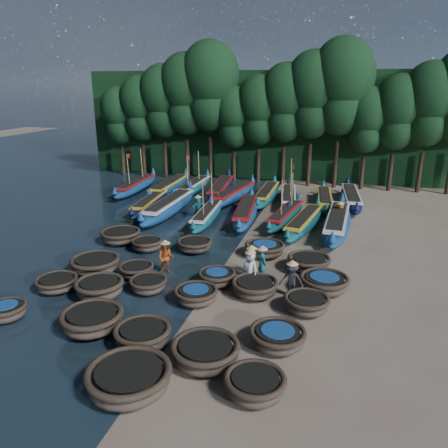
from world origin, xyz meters
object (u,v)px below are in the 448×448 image
(coracle_24, at_px, (309,263))
(fisherman_4, at_px, (251,261))
(coracle_18, at_px, (255,287))
(long_boat_3, at_px, (169,207))
(coracle_17, at_px, (217,277))
(coracle_20, at_px, (121,236))
(coracle_11, at_px, (100,288))
(long_boat_12, at_px, (221,189))
(long_boat_16, at_px, (325,200))
(coracle_6, at_px, (92,320))
(long_boat_11, at_px, (193,187))
(long_boat_13, at_px, (234,194))
(coracle_9, at_px, (277,337))
(fisherman_3, at_px, (292,279))
(coracle_15, at_px, (95,264))
(coracle_22, at_px, (195,245))
(long_boat_14, at_px, (267,194))
(fisherman_5, at_px, (198,206))
(coracle_13, at_px, (196,295))
(coracle_14, at_px, (307,303))
(coracle_12, at_px, (148,284))
(fisherman_6, at_px, (340,213))
(coracle_16, at_px, (136,270))
(long_boat_8, at_px, (337,223))
(long_boat_5, at_px, (246,212))
(coracle_5, at_px, (6,311))
(coracle_4, at_px, (255,385))
(fisherman_2, at_px, (166,257))
(coracle_3, at_px, (129,379))
(long_boat_2, at_px, (150,203))
(long_boat_17, at_px, (351,198))
(long_boat_15, at_px, (289,198))
(long_boat_7, at_px, (304,222))
(long_boat_9, at_px, (136,186))
(coracle_7, at_px, (143,335))
(coracle_8, at_px, (205,352))
(long_boat_4, at_px, (207,215))
(coracle_21, at_px, (147,244))
(long_boat_10, at_px, (170,187))
(fisherman_0, at_px, (250,267))

(coracle_24, distance_m, fisherman_4, 3.02)
(coracle_18, relative_size, long_boat_3, 0.23)
(coracle_17, distance_m, coracle_20, 7.94)
(coracle_11, distance_m, long_boat_12, 18.66)
(coracle_24, xyz_separation_m, long_boat_16, (0.05, 12.43, 0.06))
(coracle_6, bearing_deg, long_boat_11, 99.37)
(long_boat_13, bearing_deg, coracle_9, -62.10)
(fisherman_3, bearing_deg, coracle_9, -88.56)
(coracle_9, distance_m, coracle_15, 10.30)
(fisherman_4, bearing_deg, coracle_22, -101.97)
(long_boat_14, distance_m, fisherman_5, 6.76)
(coracle_13, bearing_deg, fisherman_4, 60.49)
(coracle_14, xyz_separation_m, long_boat_12, (-8.62, 17.53, 0.18))
(coracle_12, bearing_deg, fisherman_6, 56.79)
(coracle_15, bearing_deg, long_boat_14, 70.50)
(long_boat_3, relative_size, long_boat_16, 1.21)
(coracle_16, height_order, long_boat_8, long_boat_8)
(coracle_17, relative_size, long_boat_5, 0.24)
(coracle_5, bearing_deg, coracle_15, 78.45)
(long_boat_5, bearing_deg, coracle_4, -82.83)
(coracle_6, bearing_deg, coracle_5, -177.55)
(fisherman_2, bearing_deg, coracle_3, -82.51)
(long_boat_2, bearing_deg, long_boat_13, 31.53)
(long_boat_2, distance_m, long_boat_14, 9.12)
(coracle_4, distance_m, fisherman_3, 6.60)
(long_boat_5, distance_m, long_boat_17, 8.98)
(long_boat_5, distance_m, long_boat_15, 5.29)
(coracle_3, bearing_deg, long_boat_7, 78.26)
(long_boat_12, bearing_deg, coracle_16, -94.46)
(coracle_12, bearing_deg, long_boat_7, 61.26)
(long_boat_8, xyz_separation_m, long_boat_9, (-16.77, 6.18, -0.05))
(coracle_20, xyz_separation_m, long_boat_17, (12.85, 12.11, 0.12))
(coracle_5, xyz_separation_m, coracle_7, (5.96, -0.25, 0.07))
(coracle_8, xyz_separation_m, coracle_12, (-4.06, 4.33, -0.08))
(coracle_20, bearing_deg, coracle_17, -28.90)
(long_boat_4, bearing_deg, coracle_4, -71.43)
(long_boat_8, relative_size, long_boat_12, 1.05)
(coracle_9, bearing_deg, long_boat_14, 101.36)
(coracle_7, bearing_deg, long_boat_14, 88.31)
(coracle_15, relative_size, long_boat_3, 0.31)
(long_boat_13, bearing_deg, coracle_21, -90.73)
(coracle_14, bearing_deg, coracle_18, 159.48)
(coracle_20, relative_size, long_boat_8, 0.29)
(coracle_21, xyz_separation_m, long_boat_10, (-3.81, 12.54, 0.20))
(coracle_7, relative_size, coracle_12, 1.30)
(long_boat_7, relative_size, long_boat_17, 0.94)
(coracle_24, relative_size, long_boat_8, 0.27)
(fisherman_0, distance_m, fisherman_6, 10.88)
(long_boat_3, xyz_separation_m, long_boat_14, (5.92, 5.62, -0.08))
(coracle_5, xyz_separation_m, coracle_16, (3.13, 4.94, -0.01))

